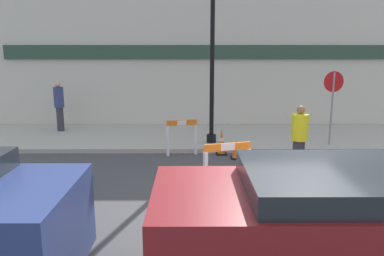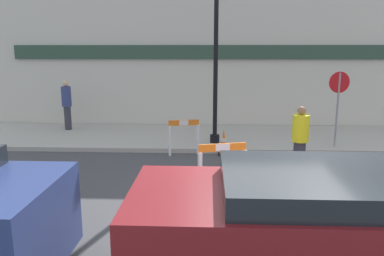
# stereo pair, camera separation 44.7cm
# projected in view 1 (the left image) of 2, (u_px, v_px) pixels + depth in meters

# --- Properties ---
(ground_plane) EXTENTS (60.00, 60.00, 0.00)m
(ground_plane) POSITION_uv_depth(u_px,v_px,m) (274.00, 227.00, 6.22)
(ground_plane) COLOR #424244
(sidewalk_slab) EXTENTS (18.00, 3.54, 0.13)m
(sidewalk_slab) POSITION_uv_depth(u_px,v_px,m) (232.00, 137.00, 12.35)
(sidewalk_slab) COLOR #ADA89E
(sidewalk_slab) RESTS_ON ground_plane
(storefront_facade) EXTENTS (18.00, 0.22, 5.50)m
(storefront_facade) POSITION_uv_depth(u_px,v_px,m) (228.00, 53.00, 13.60)
(storefront_facade) COLOR beige
(storefront_facade) RESTS_ON ground_plane
(streetlamp_post) EXTENTS (0.44, 0.44, 6.05)m
(streetlamp_post) POSITION_uv_depth(u_px,v_px,m) (213.00, 11.00, 10.58)
(streetlamp_post) COLOR black
(streetlamp_post) RESTS_ON sidewalk_slab
(stop_sign) EXTENTS (0.60, 0.10, 2.16)m
(stop_sign) POSITION_uv_depth(u_px,v_px,m) (333.00, 96.00, 10.81)
(stop_sign) COLOR gray
(stop_sign) RESTS_ON sidewalk_slab
(barricade_0) EXTENTS (0.95, 0.37, 1.12)m
(barricade_0) POSITION_uv_depth(u_px,v_px,m) (227.00, 168.00, 7.30)
(barricade_0) COLOR white
(barricade_0) RESTS_ON ground_plane
(barricade_1) EXTENTS (0.86, 0.31, 0.99)m
(barricade_1) POSITION_uv_depth(u_px,v_px,m) (182.00, 136.00, 10.36)
(barricade_1) COLOR white
(barricade_1) RESTS_ON ground_plane
(traffic_cone_0) EXTENTS (0.30, 0.30, 0.50)m
(traffic_cone_0) POSITION_uv_depth(u_px,v_px,m) (237.00, 150.00, 10.07)
(traffic_cone_0) COLOR black
(traffic_cone_0) RESTS_ON ground_plane
(traffic_cone_1) EXTENTS (0.30, 0.30, 0.62)m
(traffic_cone_1) POSITION_uv_depth(u_px,v_px,m) (164.00, 185.00, 7.28)
(traffic_cone_1) COLOR black
(traffic_cone_1) RESTS_ON ground_plane
(traffic_cone_2) EXTENTS (0.30, 0.30, 0.74)m
(traffic_cone_2) POSITION_uv_depth(u_px,v_px,m) (221.00, 142.00, 10.45)
(traffic_cone_2) COLOR black
(traffic_cone_2) RESTS_ON ground_plane
(person_worker) EXTENTS (0.42, 0.42, 1.60)m
(person_worker) POSITION_uv_depth(u_px,v_px,m) (299.00, 137.00, 8.93)
(person_worker) COLOR #33333D
(person_worker) RESTS_ON ground_plane
(person_pedestrian) EXTENTS (0.45, 0.45, 1.72)m
(person_pedestrian) POSITION_uv_depth(u_px,v_px,m) (59.00, 104.00, 12.79)
(person_pedestrian) COLOR #33333D
(person_pedestrian) RESTS_ON sidewalk_slab
(parked_car_1) EXTENTS (4.57, 1.93, 1.60)m
(parked_car_1) POSITION_uv_depth(u_px,v_px,m) (354.00, 227.00, 4.25)
(parked_car_1) COLOR maroon
(parked_car_1) RESTS_ON ground_plane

